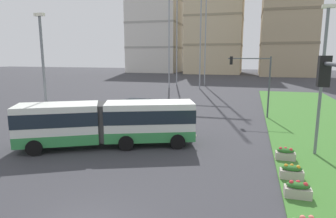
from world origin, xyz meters
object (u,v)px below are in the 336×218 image
(streetlight_left, at_px, (44,73))
(apartment_tower_west, at_px, (157,25))
(flower_planter_1, at_px, (298,189))
(streetlight_median, at_px, (322,76))
(flower_planter_3, at_px, (285,154))
(flower_planter_2, at_px, (292,172))
(articulated_bus, at_px, (108,123))
(car_maroon_sedan, at_px, (138,107))
(traffic_light_far_right, at_px, (255,76))
(apartment_tower_westcentre, at_px, (216,19))

(streetlight_left, xyz_separation_m, apartment_tower_west, (-21.50, 91.41, 12.62))
(flower_planter_1, bearing_deg, streetlight_median, 73.48)
(flower_planter_3, height_order, streetlight_left, streetlight_left)
(flower_planter_2, relative_size, streetlight_left, 0.12)
(articulated_bus, bearing_deg, car_maroon_sedan, 101.26)
(flower_planter_3, bearing_deg, articulated_bus, -178.64)
(streetlight_median, xyz_separation_m, apartment_tower_west, (-39.44, 89.30, 12.58))
(traffic_light_far_right, xyz_separation_m, apartment_tower_westcentre, (-13.19, 76.04, 14.63))
(streetlight_median, distance_m, apartment_tower_westcentre, 89.41)
(traffic_light_far_right, xyz_separation_m, streetlight_median, (3.63, -10.68, 0.77))
(car_maroon_sedan, xyz_separation_m, flower_planter_2, (13.58, -13.57, -0.33))
(flower_planter_3, xyz_separation_m, streetlight_left, (-16.04, -0.54, 4.49))
(flower_planter_1, relative_size, streetlight_median, 0.12)
(flower_planter_1, distance_m, flower_planter_3, 4.83)
(streetlight_left, relative_size, streetlight_median, 0.99)
(flower_planter_1, distance_m, traffic_light_far_right, 17.58)
(flower_planter_3, bearing_deg, apartment_tower_west, 112.45)
(traffic_light_far_right, height_order, streetlight_left, streetlight_left)
(flower_planter_1, xyz_separation_m, traffic_light_far_right, (-1.73, 17.08, 3.75))
(flower_planter_3, distance_m, streetlight_left, 16.66)
(articulated_bus, xyz_separation_m, streetlight_median, (13.28, 1.84, 3.30))
(car_maroon_sedan, xyz_separation_m, apartment_tower_west, (-23.96, 80.12, 16.78))
(flower_planter_2, xyz_separation_m, apartment_tower_westcentre, (-14.92, 91.11, 18.38))
(streetlight_left, xyz_separation_m, apartment_tower_westcentre, (1.12, 88.83, 13.89))
(flower_planter_1, bearing_deg, flower_planter_3, 90.00)
(articulated_bus, height_order, flower_planter_2, articulated_bus)
(articulated_bus, relative_size, flower_planter_2, 10.66)
(flower_planter_3, bearing_deg, streetlight_median, 39.63)
(flower_planter_2, xyz_separation_m, streetlight_median, (1.90, 4.39, 4.53))
(articulated_bus, relative_size, car_maroon_sedan, 2.61)
(apartment_tower_west, bearing_deg, streetlight_median, -66.17)
(traffic_light_far_right, bearing_deg, car_maroon_sedan, -172.80)
(articulated_bus, distance_m, flower_planter_1, 12.32)
(flower_planter_1, height_order, apartment_tower_westcentre, apartment_tower_westcentre)
(articulated_bus, distance_m, apartment_tower_westcentre, 90.28)
(flower_planter_1, relative_size, traffic_light_far_right, 0.18)
(car_maroon_sedan, height_order, apartment_tower_west, apartment_tower_west)
(flower_planter_3, distance_m, streetlight_median, 5.16)
(streetlight_left, xyz_separation_m, streetlight_median, (17.94, 2.12, 0.04))
(articulated_bus, distance_m, apartment_tower_west, 96.14)
(flower_planter_3, height_order, apartment_tower_westcentre, apartment_tower_westcentre)
(flower_planter_3, xyz_separation_m, streetlight_median, (1.90, 1.57, 4.53))
(streetlight_median, bearing_deg, traffic_light_far_right, 108.79)
(flower_planter_3, distance_m, apartment_tower_west, 99.80)
(articulated_bus, relative_size, apartment_tower_west, 0.33)
(flower_planter_1, height_order, apartment_tower_west, apartment_tower_west)
(flower_planter_2, xyz_separation_m, apartment_tower_west, (-37.54, 93.69, 17.11))
(car_maroon_sedan, xyz_separation_m, apartment_tower_westcentre, (-1.35, 77.54, 18.05))
(articulated_bus, bearing_deg, flower_planter_1, -21.84)
(streetlight_median, bearing_deg, apartment_tower_westcentre, 100.98)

